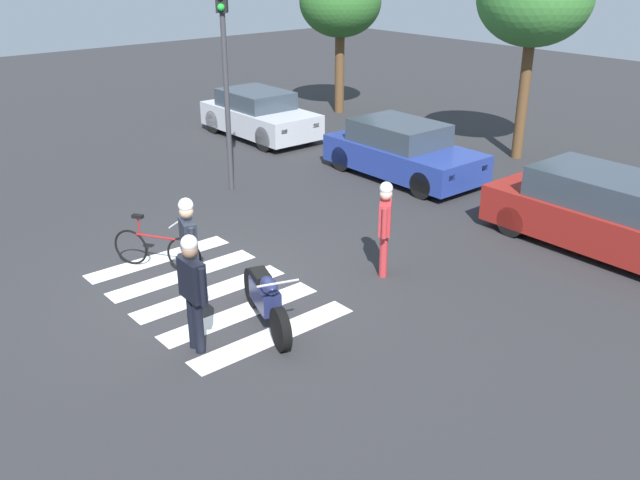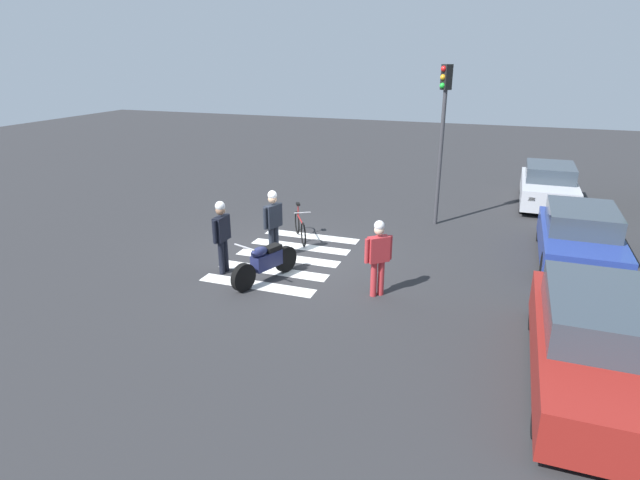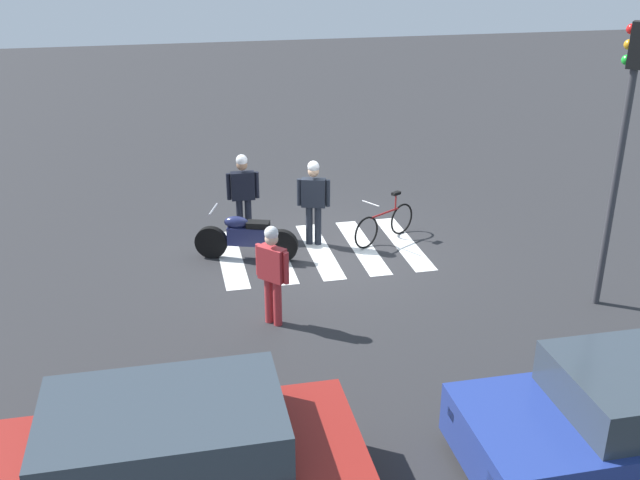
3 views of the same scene
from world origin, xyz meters
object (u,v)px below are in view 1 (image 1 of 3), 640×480
pedestrian_bystander (385,222)px  traffic_light_pole (224,55)px  officer_by_motorcycle (189,243)px  officer_on_foot (193,285)px  police_motorcycle (266,299)px  car_blue_hatchback (402,151)px  car_maroon_wagon (609,215)px  car_silver_sedan (259,115)px  leaning_bicycle (157,249)px

pedestrian_bystander → traffic_light_pole: bearing=175.0°
traffic_light_pole → officer_by_motorcycle: bearing=-39.9°
officer_on_foot → traffic_light_pole: traffic_light_pole is taller
police_motorcycle → car_blue_hatchback: (-3.79, 6.99, 0.20)m
pedestrian_bystander → traffic_light_pole: traffic_light_pole is taller
car_maroon_wagon → officer_on_foot: bearing=-104.0°
car_silver_sedan → car_blue_hatchback: 5.53m
car_silver_sedan → traffic_light_pole: 5.52m
car_silver_sedan → officer_on_foot: bearing=-39.9°
car_maroon_wagon → traffic_light_pole: traffic_light_pole is taller
officer_by_motorcycle → pedestrian_bystander: bearing=66.7°
officer_on_foot → car_blue_hatchback: size_ratio=0.44×
car_blue_hatchback → police_motorcycle: bearing=-61.5°
police_motorcycle → car_silver_sedan: car_silver_sedan is taller
leaning_bicycle → officer_on_foot: 3.03m
car_silver_sedan → traffic_light_pole: size_ratio=0.84×
police_motorcycle → car_silver_sedan: size_ratio=0.50×
car_silver_sedan → car_maroon_wagon: size_ratio=0.85×
police_motorcycle → traffic_light_pole: traffic_light_pole is taller
officer_by_motorcycle → traffic_light_pole: bearing=140.1°
car_blue_hatchback → car_maroon_wagon: 5.65m
officer_by_motorcycle → car_maroon_wagon: size_ratio=0.38×
police_motorcycle → car_maroon_wagon: size_ratio=0.42×
police_motorcycle → leaning_bicycle: 2.94m
officer_on_foot → car_blue_hatchback: bearing=114.3°
car_silver_sedan → car_blue_hatchback: size_ratio=0.97×
pedestrian_bystander → car_maroon_wagon: 4.50m
officer_on_foot → pedestrian_bystander: officer_on_foot is taller
officer_on_foot → car_maroon_wagon: (1.96, 7.85, -0.34)m
leaning_bicycle → pedestrian_bystander: bearing=46.3°
police_motorcycle → pedestrian_bystander: bearing=92.4°
car_silver_sedan → pedestrian_bystander: bearing=-22.9°
pedestrian_bystander → car_maroon_wagon: bearing=64.0°
police_motorcycle → car_maroon_wagon: (1.86, 6.68, 0.24)m
car_maroon_wagon → car_blue_hatchback: bearing=176.9°
pedestrian_bystander → car_silver_sedan: pedestrian_bystander is taller
car_maroon_wagon → police_motorcycle: bearing=-105.6°
officer_by_motorcycle → traffic_light_pole: (-4.27, 3.58, 2.12)m
pedestrian_bystander → car_silver_sedan: size_ratio=0.43×
officer_on_foot → car_blue_hatchback: officer_on_foot is taller
car_silver_sedan → car_maroon_wagon: car_maroon_wagon is taller
officer_by_motorcycle → traffic_light_pole: traffic_light_pole is taller
officer_on_foot → car_silver_sedan: 11.99m
traffic_light_pole → police_motorcycle: bearing=-28.7°
officer_on_foot → car_blue_hatchback: (-3.69, 8.16, -0.38)m
police_motorcycle → officer_on_foot: 1.31m
officer_by_motorcycle → car_silver_sedan: (-7.85, 6.97, -0.36)m
officer_by_motorcycle → police_motorcycle: bearing=17.2°
leaning_bicycle → car_maroon_wagon: size_ratio=0.33×
officer_on_foot → pedestrian_bystander: 3.81m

